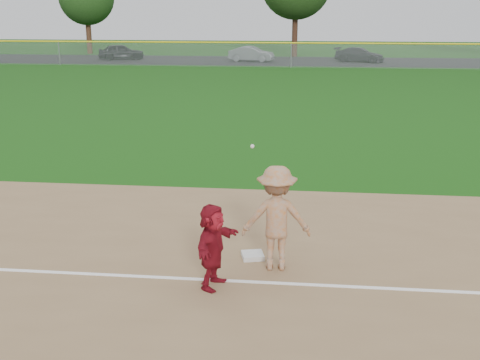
# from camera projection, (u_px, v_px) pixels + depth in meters

# --- Properties ---
(ground) EXTENTS (160.00, 160.00, 0.00)m
(ground) POSITION_uv_depth(u_px,v_px,m) (232.00, 264.00, 11.87)
(ground) COLOR #15490E
(ground) RESTS_ON ground
(foul_line) EXTENTS (60.00, 0.10, 0.01)m
(foul_line) POSITION_uv_depth(u_px,v_px,m) (226.00, 281.00, 11.10)
(foul_line) COLOR white
(foul_line) RESTS_ON infield_dirt
(parking_asphalt) EXTENTS (120.00, 10.00, 0.01)m
(parking_asphalt) POSITION_uv_depth(u_px,v_px,m) (293.00, 61.00, 55.78)
(parking_asphalt) COLOR black
(parking_asphalt) RESTS_ON ground
(first_base) EXTENTS (0.51, 0.51, 0.10)m
(first_base) POSITION_uv_depth(u_px,v_px,m) (253.00, 256.00, 12.11)
(first_base) COLOR silver
(first_base) RESTS_ON infield_dirt
(base_runner) EXTENTS (0.84, 1.52, 1.56)m
(base_runner) POSITION_uv_depth(u_px,v_px,m) (213.00, 246.00, 10.68)
(base_runner) COLOR maroon
(base_runner) RESTS_ON infield_dirt
(car_left) EXTENTS (4.63, 3.09, 1.46)m
(car_left) POSITION_uv_depth(u_px,v_px,m) (121.00, 52.00, 57.13)
(car_left) COLOR black
(car_left) RESTS_ON parking_asphalt
(car_mid) EXTENTS (4.31, 2.14, 1.36)m
(car_mid) POSITION_uv_depth(u_px,v_px,m) (251.00, 54.00, 55.08)
(car_mid) COLOR slate
(car_mid) RESTS_ON parking_asphalt
(car_right) EXTENTS (4.81, 3.20, 1.30)m
(car_right) POSITION_uv_depth(u_px,v_px,m) (360.00, 55.00, 54.67)
(car_right) COLOR black
(car_right) RESTS_ON parking_asphalt
(first_base_play) EXTENTS (1.37, 0.86, 2.44)m
(first_base_play) POSITION_uv_depth(u_px,v_px,m) (276.00, 218.00, 11.38)
(first_base_play) COLOR gray
(first_base_play) RESTS_ON infield_dirt
(outfield_fence) EXTENTS (110.00, 0.12, 110.00)m
(outfield_fence) POSITION_uv_depth(u_px,v_px,m) (291.00, 43.00, 49.51)
(outfield_fence) COLOR #999EA0
(outfield_fence) RESTS_ON ground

